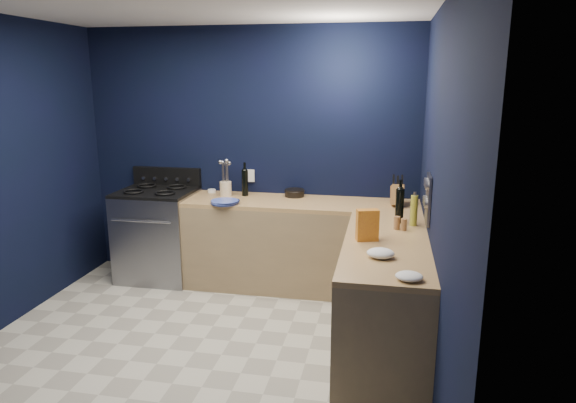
% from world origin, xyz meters
% --- Properties ---
extents(floor, '(3.50, 3.50, 0.02)m').
position_xyz_m(floor, '(0.00, 0.00, -0.01)').
color(floor, '#B8B4A1').
rests_on(floor, ground).
extents(wall_back, '(3.50, 0.02, 2.60)m').
position_xyz_m(wall_back, '(0.00, 1.76, 1.30)').
color(wall_back, black).
rests_on(wall_back, ground).
extents(wall_right, '(0.02, 3.50, 2.60)m').
position_xyz_m(wall_right, '(1.76, 0.00, 1.30)').
color(wall_right, black).
rests_on(wall_right, ground).
extents(wall_front, '(3.50, 0.02, 2.60)m').
position_xyz_m(wall_front, '(0.00, -1.76, 1.30)').
color(wall_front, black).
rests_on(wall_front, ground).
extents(cab_back, '(2.30, 0.63, 0.86)m').
position_xyz_m(cab_back, '(0.60, 1.44, 0.43)').
color(cab_back, '#8F754F').
rests_on(cab_back, floor).
extents(top_back, '(2.30, 0.63, 0.04)m').
position_xyz_m(top_back, '(0.60, 1.44, 0.88)').
color(top_back, olive).
rests_on(top_back, cab_back).
extents(cab_right, '(0.63, 1.67, 0.86)m').
position_xyz_m(cab_right, '(1.44, 0.29, 0.43)').
color(cab_right, '#8F754F').
rests_on(cab_right, floor).
extents(top_right, '(0.63, 1.67, 0.04)m').
position_xyz_m(top_right, '(1.44, 0.29, 0.88)').
color(top_right, olive).
rests_on(top_right, cab_right).
extents(gas_range, '(0.76, 0.66, 0.92)m').
position_xyz_m(gas_range, '(-0.93, 1.42, 0.46)').
color(gas_range, gray).
rests_on(gas_range, floor).
extents(oven_door, '(0.59, 0.02, 0.42)m').
position_xyz_m(oven_door, '(-0.93, 1.10, 0.45)').
color(oven_door, black).
rests_on(oven_door, gas_range).
extents(cooktop, '(0.76, 0.66, 0.03)m').
position_xyz_m(cooktop, '(-0.93, 1.42, 0.94)').
color(cooktop, black).
rests_on(cooktop, gas_range).
extents(backguard, '(0.76, 0.06, 0.20)m').
position_xyz_m(backguard, '(-0.93, 1.72, 1.04)').
color(backguard, black).
rests_on(backguard, gas_range).
extents(spice_panel, '(0.02, 0.28, 0.38)m').
position_xyz_m(spice_panel, '(1.74, 0.55, 1.18)').
color(spice_panel, gray).
rests_on(spice_panel, wall_right).
extents(wall_outlet, '(0.09, 0.02, 0.13)m').
position_xyz_m(wall_outlet, '(0.00, 1.74, 1.08)').
color(wall_outlet, white).
rests_on(wall_outlet, wall_back).
extents(plate_stack, '(0.27, 0.27, 0.03)m').
position_xyz_m(plate_stack, '(-0.11, 1.20, 0.92)').
color(plate_stack, '#3743AE').
rests_on(plate_stack, top_back).
extents(ramekin, '(0.10, 0.10, 0.03)m').
position_xyz_m(ramekin, '(-0.40, 1.66, 0.92)').
color(ramekin, white).
rests_on(ramekin, top_back).
extents(utensil_crock, '(0.12, 0.12, 0.15)m').
position_xyz_m(utensil_crock, '(-0.21, 1.53, 0.97)').
color(utensil_crock, beige).
rests_on(utensil_crock, top_back).
extents(wine_bottle_back, '(0.08, 0.08, 0.27)m').
position_xyz_m(wine_bottle_back, '(-0.01, 1.58, 1.03)').
color(wine_bottle_back, black).
rests_on(wine_bottle_back, top_back).
extents(lemon_basket, '(0.24, 0.24, 0.08)m').
position_xyz_m(lemon_basket, '(0.49, 1.64, 0.94)').
color(lemon_basket, black).
rests_on(lemon_basket, top_back).
extents(knife_block, '(0.13, 0.24, 0.24)m').
position_xyz_m(knife_block, '(1.52, 1.45, 1.00)').
color(knife_block, brown).
rests_on(knife_block, top_back).
extents(wine_bottle_right, '(0.09, 0.09, 0.29)m').
position_xyz_m(wine_bottle_right, '(1.53, 0.84, 1.04)').
color(wine_bottle_right, black).
rests_on(wine_bottle_right, top_right).
extents(oil_bottle, '(0.07, 0.07, 0.25)m').
position_xyz_m(oil_bottle, '(1.65, 0.78, 1.03)').
color(oil_bottle, '#A4A32E').
rests_on(oil_bottle, top_right).
extents(spice_jar_near, '(0.06, 0.06, 0.11)m').
position_xyz_m(spice_jar_near, '(1.51, 0.64, 0.95)').
color(spice_jar_near, olive).
rests_on(spice_jar_near, top_right).
extents(spice_jar_far, '(0.06, 0.06, 0.10)m').
position_xyz_m(spice_jar_far, '(1.57, 0.62, 0.95)').
color(spice_jar_far, olive).
rests_on(spice_jar_far, top_right).
extents(crouton_bag, '(0.18, 0.12, 0.24)m').
position_xyz_m(crouton_bag, '(1.29, 0.30, 1.02)').
color(crouton_bag, '#A3281F').
rests_on(crouton_bag, top_right).
extents(towel_front, '(0.19, 0.17, 0.07)m').
position_xyz_m(towel_front, '(1.40, -0.07, 0.93)').
color(towel_front, white).
rests_on(towel_front, top_right).
extents(towel_end, '(0.19, 0.18, 0.05)m').
position_xyz_m(towel_end, '(1.57, -0.44, 0.92)').
color(towel_end, white).
rests_on(towel_end, top_right).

